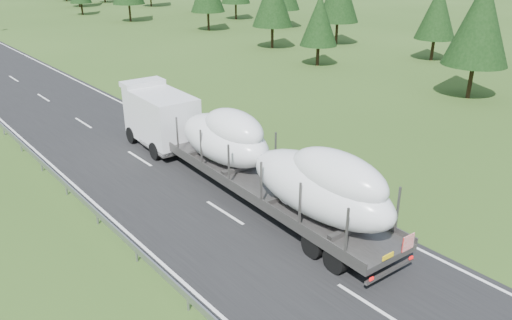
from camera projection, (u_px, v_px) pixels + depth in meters
ground at (369, 305)px, 18.40m from camera, size 400.00×400.00×0.00m
boat_truck at (241, 150)px, 26.11m from camera, size 3.90×21.71×4.43m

